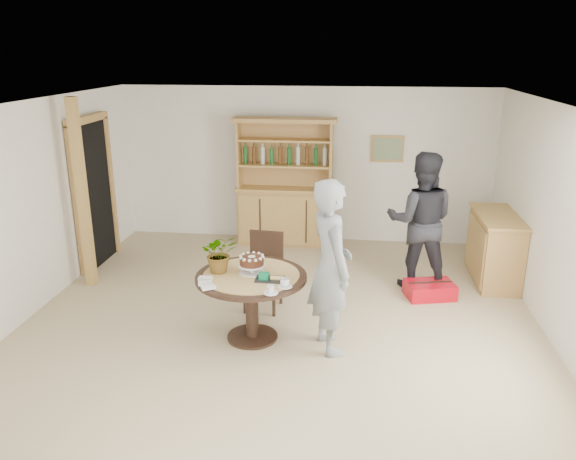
# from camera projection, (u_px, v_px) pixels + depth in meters

# --- Properties ---
(ground) EXTENTS (7.00, 7.00, 0.00)m
(ground) POSITION_uv_depth(u_px,v_px,m) (276.00, 339.00, 6.21)
(ground) COLOR tan
(ground) RESTS_ON ground
(room_shell) EXTENTS (6.04, 7.04, 2.52)m
(room_shell) POSITION_uv_depth(u_px,v_px,m) (275.00, 186.00, 5.68)
(room_shell) COLOR white
(room_shell) RESTS_ON ground
(doorway) EXTENTS (0.13, 1.10, 2.18)m
(doorway) POSITION_uv_depth(u_px,v_px,m) (94.00, 191.00, 8.09)
(doorway) COLOR black
(doorway) RESTS_ON ground
(pine_post) EXTENTS (0.12, 0.12, 2.50)m
(pine_post) POSITION_uv_depth(u_px,v_px,m) (82.00, 195.00, 7.27)
(pine_post) COLOR tan
(pine_post) RESTS_ON ground
(hutch) EXTENTS (1.62, 0.54, 2.04)m
(hutch) POSITION_uv_depth(u_px,v_px,m) (285.00, 202.00, 9.09)
(hutch) COLOR #B07D4A
(hutch) RESTS_ON ground
(sideboard) EXTENTS (0.54, 1.26, 0.94)m
(sideboard) POSITION_uv_depth(u_px,v_px,m) (495.00, 248.00, 7.65)
(sideboard) COLOR #B07D4A
(sideboard) RESTS_ON ground
(dining_table) EXTENTS (1.20, 1.20, 0.76)m
(dining_table) POSITION_uv_depth(u_px,v_px,m) (251.00, 288.00, 6.05)
(dining_table) COLOR black
(dining_table) RESTS_ON ground
(dining_chair) EXTENTS (0.46, 0.46, 0.95)m
(dining_chair) POSITION_uv_depth(u_px,v_px,m) (265.00, 266.00, 6.85)
(dining_chair) COLOR black
(dining_chair) RESTS_ON ground
(birthday_cake) EXTENTS (0.30, 0.30, 0.20)m
(birthday_cake) POSITION_uv_depth(u_px,v_px,m) (252.00, 262.00, 6.01)
(birthday_cake) COLOR white
(birthday_cake) RESTS_ON dining_table
(flower_vase) EXTENTS (0.47, 0.44, 0.42)m
(flower_vase) POSITION_uv_depth(u_px,v_px,m) (220.00, 253.00, 6.02)
(flower_vase) COLOR #3F7233
(flower_vase) RESTS_ON dining_table
(gift_tray) EXTENTS (0.30, 0.20, 0.08)m
(gift_tray) POSITION_uv_depth(u_px,v_px,m) (269.00, 278.00, 5.85)
(gift_tray) COLOR black
(gift_tray) RESTS_ON dining_table
(coffee_cup_a) EXTENTS (0.15, 0.15, 0.09)m
(coffee_cup_a) POSITION_uv_depth(u_px,v_px,m) (285.00, 283.00, 5.68)
(coffee_cup_a) COLOR silver
(coffee_cup_a) RESTS_ON dining_table
(coffee_cup_b) EXTENTS (0.15, 0.15, 0.08)m
(coffee_cup_b) POSITION_uv_depth(u_px,v_px,m) (271.00, 290.00, 5.53)
(coffee_cup_b) COLOR silver
(coffee_cup_b) RESTS_ON dining_table
(napkins) EXTENTS (0.24, 0.33, 0.03)m
(napkins) POSITION_uv_depth(u_px,v_px,m) (206.00, 283.00, 5.75)
(napkins) COLOR white
(napkins) RESTS_ON dining_table
(teen_boy) EXTENTS (0.67, 0.79, 1.85)m
(teen_boy) POSITION_uv_depth(u_px,v_px,m) (331.00, 267.00, 5.76)
(teen_boy) COLOR slate
(teen_boy) RESTS_ON ground
(adult_person) EXTENTS (0.94, 0.76, 1.83)m
(adult_person) POSITION_uv_depth(u_px,v_px,m) (420.00, 221.00, 7.31)
(adult_person) COLOR black
(adult_person) RESTS_ON ground
(red_suitcase) EXTENTS (0.68, 0.53, 0.21)m
(red_suitcase) POSITION_uv_depth(u_px,v_px,m) (430.00, 290.00, 7.23)
(red_suitcase) COLOR red
(red_suitcase) RESTS_ON ground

